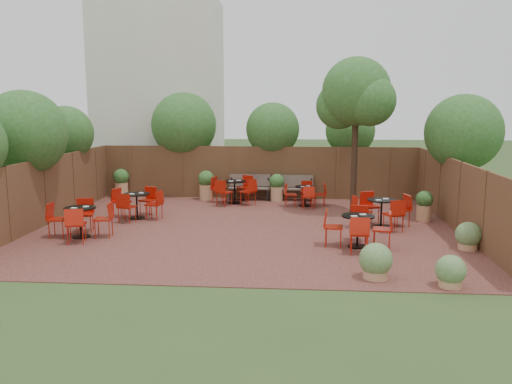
{
  "coord_description": "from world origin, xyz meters",
  "views": [
    {
      "loc": [
        1.45,
        -14.76,
        3.56
      ],
      "look_at": [
        0.25,
        0.5,
        1.0
      ],
      "focal_mm": 36.74,
      "sensor_mm": 36.0,
      "label": 1
    }
  ],
  "objects": [
    {
      "name": "park_bench_left",
      "position": [
        1.31,
        4.63,
        0.5
      ],
      "size": [
        1.52,
        0.49,
        0.94
      ],
      "rotation": [
        0.0,
        0.0,
        0.01
      ],
      "color": "brown",
      "rests_on": "courtyard_paving"
    },
    {
      "name": "ground",
      "position": [
        0.0,
        0.0,
        0.0
      ],
      "size": [
        80.0,
        80.0,
        0.0
      ],
      "primitive_type": "plane",
      "color": "#354F23",
      "rests_on": "ground"
    },
    {
      "name": "neighbour_building",
      "position": [
        -4.5,
        8.0,
        4.0
      ],
      "size": [
        5.0,
        4.0,
        8.0
      ],
      "primitive_type": "cube",
      "color": "beige",
      "rests_on": "ground"
    },
    {
      "name": "bistro_tables",
      "position": [
        -0.08,
        0.76,
        0.49
      ],
      "size": [
        10.0,
        7.32,
        0.95
      ],
      "color": "black",
      "rests_on": "courtyard_paving"
    },
    {
      "name": "low_shrubs",
      "position": [
        4.31,
        -3.56,
        0.36
      ],
      "size": [
        3.27,
        3.43,
        0.74
      ],
      "color": "tan",
      "rests_on": "courtyard_paving"
    },
    {
      "name": "courtyard_paving",
      "position": [
        0.0,
        0.0,
        0.01
      ],
      "size": [
        12.0,
        10.0,
        0.02
      ],
      "primitive_type": "cube",
      "color": "#3E1C19",
      "rests_on": "ground"
    },
    {
      "name": "park_bench_right",
      "position": [
        -0.31,
        4.63,
        0.51
      ],
      "size": [
        1.54,
        0.5,
        0.95
      ],
      "rotation": [
        0.0,
        0.0,
        0.0
      ],
      "color": "brown",
      "rests_on": "courtyard_paving"
    },
    {
      "name": "fence_right",
      "position": [
        6.0,
        0.0,
        1.0
      ],
      "size": [
        0.08,
        10.0,
        2.0
      ],
      "primitive_type": "cube",
      "color": "#52371E",
      "rests_on": "ground"
    },
    {
      "name": "fence_back",
      "position": [
        0.0,
        5.0,
        1.0
      ],
      "size": [
        12.0,
        0.08,
        2.0
      ],
      "primitive_type": "cube",
      "color": "#52371E",
      "rests_on": "ground"
    },
    {
      "name": "courtyard_tree",
      "position": [
        3.33,
        2.57,
        3.81
      ],
      "size": [
        2.48,
        2.38,
        5.07
      ],
      "rotation": [
        0.0,
        0.0,
        0.31
      ],
      "color": "black",
      "rests_on": "courtyard_paving"
    },
    {
      "name": "overhang_foliage",
      "position": [
        -1.72,
        2.82,
        2.68
      ],
      "size": [
        15.53,
        10.46,
        2.55
      ],
      "color": "#26561C",
      "rests_on": "ground"
    },
    {
      "name": "fence_left",
      "position": [
        -6.0,
        0.0,
        1.0
      ],
      "size": [
        0.08,
        10.0,
        2.0
      ],
      "primitive_type": "cube",
      "color": "#52371E",
      "rests_on": "ground"
    },
    {
      "name": "planters",
      "position": [
        -0.98,
        3.95,
        0.59
      ],
      "size": [
        11.2,
        3.92,
        1.11
      ],
      "color": "tan",
      "rests_on": "courtyard_paving"
    }
  ]
}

